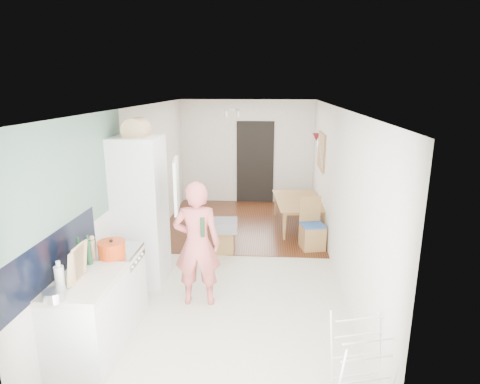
# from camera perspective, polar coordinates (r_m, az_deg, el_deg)

# --- Properties ---
(room_shell) EXTENTS (3.20, 7.00, 2.50)m
(room_shell) POSITION_cam_1_polar(r_m,az_deg,el_deg) (6.34, -0.89, 0.56)
(room_shell) COLOR silver
(room_shell) RESTS_ON ground
(floor) EXTENTS (3.20, 7.00, 0.01)m
(floor) POSITION_cam_1_polar(r_m,az_deg,el_deg) (6.76, -0.84, -9.75)
(floor) COLOR beige
(floor) RESTS_ON ground
(wood_floor_overlay) EXTENTS (3.20, 3.30, 0.01)m
(wood_floor_overlay) POSITION_cam_1_polar(r_m,az_deg,el_deg) (8.47, 0.30, -4.48)
(wood_floor_overlay) COLOR #583017
(wood_floor_overlay) RESTS_ON room_shell
(sage_wall_panel) EXTENTS (0.02, 3.00, 1.30)m
(sage_wall_panel) POSITION_cam_1_polar(r_m,az_deg,el_deg) (4.75, -22.77, 1.89)
(sage_wall_panel) COLOR slate
(sage_wall_panel) RESTS_ON room_shell
(tile_splashback) EXTENTS (0.02, 1.90, 0.50)m
(tile_splashback) POSITION_cam_1_polar(r_m,az_deg,el_deg) (4.49, -24.96, -8.47)
(tile_splashback) COLOR black
(tile_splashback) RESTS_ON room_shell
(doorway_recess) EXTENTS (0.90, 0.04, 2.00)m
(doorway_recess) POSITION_cam_1_polar(r_m,az_deg,el_deg) (9.77, 2.17, 4.20)
(doorway_recess) COLOR black
(doorway_recess) RESTS_ON room_shell
(base_cabinet) EXTENTS (0.60, 0.90, 0.86)m
(base_cabinet) POSITION_cam_1_polar(r_m,az_deg,el_deg) (4.69, -20.77, -16.90)
(base_cabinet) COLOR silver
(base_cabinet) RESTS_ON room_shell
(worktop) EXTENTS (0.62, 0.92, 0.06)m
(worktop) POSITION_cam_1_polar(r_m,az_deg,el_deg) (4.47, -21.32, -11.85)
(worktop) COLOR silver
(worktop) RESTS_ON room_shell
(range_cooker) EXTENTS (0.60, 0.60, 0.88)m
(range_cooker) POSITION_cam_1_polar(r_m,az_deg,el_deg) (5.28, -17.33, -12.69)
(range_cooker) COLOR silver
(range_cooker) RESTS_ON room_shell
(cooker_top) EXTENTS (0.60, 0.60, 0.04)m
(cooker_top) POSITION_cam_1_polar(r_m,az_deg,el_deg) (5.08, -17.73, -8.08)
(cooker_top) COLOR silver
(cooker_top) RESTS_ON room_shell
(fridge_housing) EXTENTS (0.66, 0.66, 2.15)m
(fridge_housing) POSITION_cam_1_polar(r_m,az_deg,el_deg) (5.91, -13.96, -2.74)
(fridge_housing) COLOR silver
(fridge_housing) RESTS_ON room_shell
(fridge_door) EXTENTS (0.14, 0.56, 0.70)m
(fridge_door) POSITION_cam_1_polar(r_m,az_deg,el_deg) (5.34, -9.05, 0.93)
(fridge_door) COLOR silver
(fridge_door) RESTS_ON room_shell
(fridge_interior) EXTENTS (0.02, 0.52, 0.66)m
(fridge_interior) POSITION_cam_1_polar(r_m,az_deg,el_deg) (5.70, -11.30, 1.71)
(fridge_interior) COLOR white
(fridge_interior) RESTS_ON room_shell
(pinboard) EXTENTS (0.03, 0.90, 0.70)m
(pinboard) POSITION_cam_1_polar(r_m,az_deg,el_deg) (8.18, 11.50, 5.69)
(pinboard) COLOR tan
(pinboard) RESTS_ON room_shell
(pinboard_frame) EXTENTS (0.00, 0.94, 0.74)m
(pinboard_frame) POSITION_cam_1_polar(r_m,az_deg,el_deg) (8.18, 11.40, 5.70)
(pinboard_frame) COLOR olive
(pinboard_frame) RESTS_ON room_shell
(wall_sconce) EXTENTS (0.18, 0.18, 0.16)m
(wall_sconce) POSITION_cam_1_polar(r_m,az_deg,el_deg) (8.79, 10.81, 7.67)
(wall_sconce) COLOR maroon
(wall_sconce) RESTS_ON room_shell
(person) EXTENTS (0.75, 0.52, 1.98)m
(person) POSITION_cam_1_polar(r_m,az_deg,el_deg) (5.20, -6.18, -5.83)
(person) COLOR #D76260
(person) RESTS_ON floor
(dining_table) EXTENTS (0.91, 1.46, 0.49)m
(dining_table) POSITION_cam_1_polar(r_m,az_deg,el_deg) (8.30, 8.47, -3.31)
(dining_table) COLOR olive
(dining_table) RESTS_ON floor
(dining_chair) EXTENTS (0.46, 0.46, 0.92)m
(dining_chair) POSITION_cam_1_polar(r_m,az_deg,el_deg) (7.18, 10.31, -4.55)
(dining_chair) COLOR olive
(dining_chair) RESTS_ON floor
(stool) EXTENTS (0.31, 0.31, 0.40)m
(stool) POSITION_cam_1_polar(r_m,az_deg,el_deg) (7.02, -2.09, -7.01)
(stool) COLOR olive
(stool) RESTS_ON floor
(grey_drape) EXTENTS (0.45, 0.45, 0.19)m
(grey_drape) POSITION_cam_1_polar(r_m,az_deg,el_deg) (6.91, -2.14, -4.79)
(grey_drape) COLOR gray
(grey_drape) RESTS_ON stool
(drying_rack) EXTENTS (0.53, 0.50, 0.87)m
(drying_rack) POSITION_cam_1_polar(r_m,az_deg,el_deg) (3.93, 16.72, -23.27)
(drying_rack) COLOR silver
(drying_rack) RESTS_ON floor
(bread_bin) EXTENTS (0.41, 0.40, 0.18)m
(bread_bin) POSITION_cam_1_polar(r_m,az_deg,el_deg) (5.69, -14.55, 8.57)
(bread_bin) COLOR tan
(bread_bin) RESTS_ON fridge_housing
(red_casserole) EXTENTS (0.39, 0.39, 0.19)m
(red_casserole) POSITION_cam_1_polar(r_m,az_deg,el_deg) (4.86, -17.77, -7.73)
(red_casserole) COLOR red
(red_casserole) RESTS_ON cooker_top
(steel_pan) EXTENTS (0.22, 0.22, 0.10)m
(steel_pan) POSITION_cam_1_polar(r_m,az_deg,el_deg) (4.15, -24.94, -13.20)
(steel_pan) COLOR silver
(steel_pan) RESTS_ON worktop
(held_bottle) EXTENTS (0.05, 0.05, 0.25)m
(held_bottle) POSITION_cam_1_polar(r_m,az_deg,el_deg) (5.04, -5.35, -5.02)
(held_bottle) COLOR #183E21
(held_bottle) RESTS_ON person
(bottle_a) EXTENTS (0.08, 0.08, 0.29)m
(bottle_a) POSITION_cam_1_polar(r_m,az_deg,el_deg) (4.64, -21.88, -8.53)
(bottle_a) COLOR #183E21
(bottle_a) RESTS_ON worktop
(bottle_b) EXTENTS (0.07, 0.07, 0.27)m
(bottle_b) POSITION_cam_1_polar(r_m,az_deg,el_deg) (4.73, -20.72, -8.07)
(bottle_b) COLOR #183E21
(bottle_b) RESTS_ON worktop
(bottle_c) EXTENTS (0.10, 0.10, 0.23)m
(bottle_c) POSITION_cam_1_polar(r_m,az_deg,el_deg) (4.31, -24.25, -11.03)
(bottle_c) COLOR silver
(bottle_c) RESTS_ON worktop
(pepper_mill_front) EXTENTS (0.06, 0.06, 0.21)m
(pepper_mill_front) POSITION_cam_1_polar(r_m,az_deg,el_deg) (4.90, -20.20, -7.61)
(pepper_mill_front) COLOR tan
(pepper_mill_front) RESTS_ON worktop
(pepper_mill_back) EXTENTS (0.06, 0.06, 0.20)m
(pepper_mill_back) POSITION_cam_1_polar(r_m,az_deg,el_deg) (4.86, -20.76, -7.92)
(pepper_mill_back) COLOR tan
(pepper_mill_back) RESTS_ON worktop
(chopping_boards) EXTENTS (0.06, 0.29, 0.39)m
(chopping_boards) POSITION_cam_1_polar(r_m,az_deg,el_deg) (4.35, -22.15, -9.42)
(chopping_boards) COLOR tan
(chopping_boards) RESTS_ON worktop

